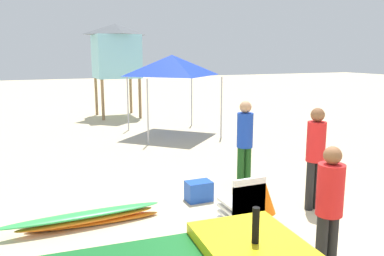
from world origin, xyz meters
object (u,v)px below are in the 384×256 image
Objects in this scene: popup_canopy at (172,65)px; cooler_box at (199,191)px; stacked_plastic_chairs at (244,208)px; lifeguard_near_left at (329,203)px; surfboard_pile at (88,218)px; traffic_cone_near at (265,197)px; lifeguard_tower at (116,51)px; lifeguard_near_right at (315,151)px; lifeguard_near_center at (245,139)px.

popup_canopy is 6.59m from cooler_box.
stacked_plastic_chairs is 1.13m from lifeguard_near_left.
popup_canopy is at bearing 59.28° from surfboard_pile.
cooler_box is (-0.81, 0.96, -0.10)m from traffic_cone_near.
lifeguard_tower reaches higher than surfboard_pile.
traffic_cone_near is at bearing -49.68° from cooler_box.
surfboard_pile is at bearing -171.39° from cooler_box.
stacked_plastic_chairs is 0.42× the size of popup_canopy.
popup_canopy reaches higher than stacked_plastic_chairs.
cooler_box is (-1.68, 1.15, -0.86)m from lifeguard_near_right.
traffic_cone_near is at bearing -89.98° from lifeguard_tower.
popup_canopy is at bearing 74.32° from cooler_box.
surfboard_pile is 4.55× the size of traffic_cone_near.
lifeguard_near_center is 1.51m from lifeguard_near_right.
cooler_box is at bearing 83.37° from stacked_plastic_chairs.
surfboard_pile is 5.40× the size of cooler_box.
popup_canopy is at bearing 76.56° from stacked_plastic_chairs.
lifeguard_near_right is 3.22× the size of traffic_cone_near.
lifeguard_near_left is 0.91× the size of lifeguard_near_right.
lifeguard_near_left is (2.49, -2.59, 0.82)m from surfboard_pile.
lifeguard_near_center is (3.17, 0.55, 0.91)m from surfboard_pile.
lifeguard_near_left is 9.11m from popup_canopy.
lifeguard_near_center is at bearing 12.21° from cooler_box.
traffic_cone_near is (-0.87, -6.97, -2.03)m from popup_canopy.
cooler_box is (2.07, 0.31, 0.06)m from surfboard_pile.
popup_canopy is 5.62× the size of cooler_box.
lifeguard_near_left is 3.47× the size of cooler_box.
lifeguard_tower is at bearing 91.63° from lifeguard_near_center.
lifeguard_near_right is 2.21m from cooler_box.
lifeguard_near_center is at bearing 9.87° from surfboard_pile.
stacked_plastic_chairs is at bearing -134.28° from traffic_cone_near.
stacked_plastic_chairs is at bearing -103.44° from popup_canopy.
stacked_plastic_chairs reaches higher than cooler_box.
lifeguard_tower is at bearing 101.05° from popup_canopy.
surfboard_pile is (-1.83, 1.72, -0.53)m from stacked_plastic_chairs.
popup_canopy is (3.76, 6.32, 2.19)m from surfboard_pile.
lifeguard_near_center is (1.34, 2.27, 0.39)m from stacked_plastic_chairs.
lifeguard_near_center is 10.42m from lifeguard_tower.
traffic_cone_near is at bearing -103.51° from lifeguard_near_center.
lifeguard_near_left is at bearing -98.08° from popup_canopy.
popup_canopy is 0.68× the size of lifeguard_tower.
surfboard_pile is at bearing -120.72° from popup_canopy.
stacked_plastic_chairs is 2.57m from surfboard_pile.
popup_canopy is 4.74× the size of traffic_cone_near.
traffic_cone_near is at bearing -12.60° from surfboard_pile.
lifeguard_near_right is 0.68× the size of popup_canopy.
lifeguard_near_center is at bearing 59.53° from stacked_plastic_chairs.
lifeguard_near_left is at bearing -52.95° from stacked_plastic_chairs.
popup_canopy is at bearing -78.95° from lifeguard_tower.
lifeguard_near_center reaches higher than surfboard_pile.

